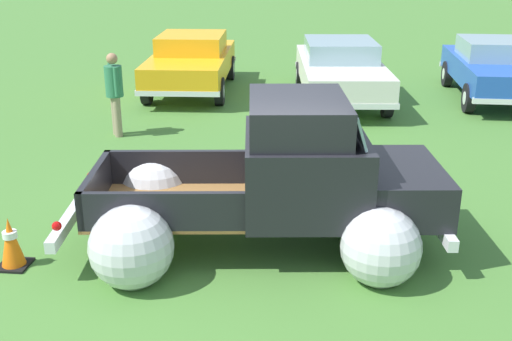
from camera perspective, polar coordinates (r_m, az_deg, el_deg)
ground_plane at (r=7.93m, az=-0.37°, el=-6.83°), size 80.00×80.00×0.00m
vintage_pickup_truck at (r=7.63m, az=2.54°, el=-1.75°), size 4.79×3.13×1.96m
show_car_0 at (r=16.05m, az=-6.01°, el=10.14°), size 2.13×4.61×1.43m
show_car_1 at (r=15.09m, az=7.83°, el=9.42°), size 2.32×4.86×1.43m
show_car_2 at (r=16.16m, az=21.13°, el=8.95°), size 1.85×4.32×1.43m
spectator_0 at (r=12.37m, az=-13.02°, el=7.34°), size 0.47×0.50×1.64m
lane_cone_0 at (r=7.83m, az=-21.80°, el=-6.26°), size 0.36×0.36×0.63m
lane_cone_1 at (r=9.52m, az=-2.57°, el=-0.00°), size 0.36×0.36×0.63m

